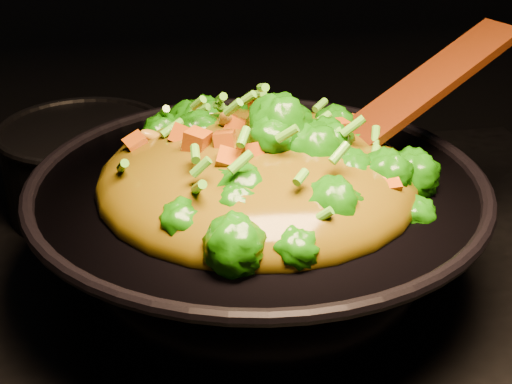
{
  "coord_description": "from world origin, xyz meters",
  "views": [
    {
      "loc": [
        -0.0,
        -0.67,
        1.4
      ],
      "look_at": [
        0.12,
        0.06,
        1.02
      ],
      "focal_mm": 55.0,
      "sensor_mm": 36.0,
      "label": 1
    }
  ],
  "objects": [
    {
      "name": "stir_fry",
      "position": [
        0.12,
        0.04,
        1.09
      ],
      "size": [
        0.38,
        0.38,
        0.11
      ],
      "primitive_type": null,
      "rotation": [
        0.0,
        0.0,
        0.17
      ],
      "color": "#176207",
      "rests_on": "wok"
    },
    {
      "name": "wok",
      "position": [
        0.12,
        0.05,
        0.97
      ],
      "size": [
        0.6,
        0.6,
        0.13
      ],
      "primitive_type": null,
      "rotation": [
        0.0,
        0.0,
        0.36
      ],
      "color": "black",
      "rests_on": "stovetop"
    },
    {
      "name": "spatula",
      "position": [
        0.26,
        0.07,
        1.09
      ],
      "size": [
        0.33,
        0.19,
        0.14
      ],
      "primitive_type": "cube",
      "rotation": [
        0.0,
        -0.38,
        0.42
      ],
      "color": "#341105",
      "rests_on": "wok"
    },
    {
      "name": "back_pot",
      "position": [
        -0.07,
        0.27,
        0.96
      ],
      "size": [
        0.22,
        0.22,
        0.12
      ],
      "primitive_type": "cylinder",
      "rotation": [
        0.0,
        0.0,
        -0.05
      ],
      "color": "black",
      "rests_on": "stovetop"
    }
  ]
}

